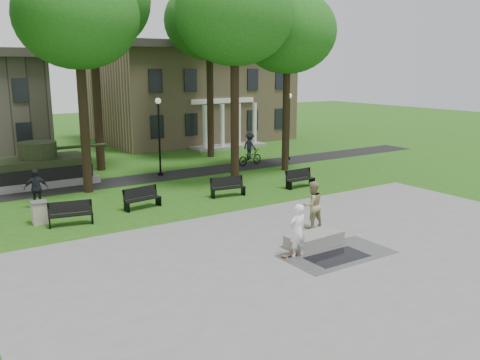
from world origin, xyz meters
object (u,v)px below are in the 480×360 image
Objects in this scene: cyclist at (250,152)px; park_bench_0 at (70,213)px; trash_bin at (39,212)px; concrete_block at (314,239)px; friend_watching at (312,205)px; skateboarder at (298,230)px.

cyclist is 1.19× the size of park_bench_0.
trash_bin is at bearing 102.68° from cyclist.
trash_bin is at bearing 149.60° from park_bench_0.
friend_watching is at bearing 51.64° from concrete_block.
park_bench_0 is (-5.62, 8.11, -0.44)m from skateboarder.
friend_watching is 0.89× the size of cyclist.
cyclist is at bearing 38.13° from park_bench_0.
concrete_block is 11.62m from trash_bin.
park_bench_0 is at bearing 107.27° from cyclist.
park_bench_0 is (-8.18, 5.94, -0.48)m from friend_watching.
concrete_block is 0.99× the size of cyclist.
skateboarder is at bearing 141.79° from cyclist.
skateboarder is 11.23m from trash_bin.
skateboarder is 3.36m from friend_watching.
cyclist is (8.31, 15.11, -0.06)m from skateboarder.
park_bench_0 is 1.93× the size of trash_bin.
park_bench_0 is at bearing -41.86° from trash_bin.
friend_watching reaches higher than concrete_block.
park_bench_0 is at bearing -58.13° from skateboarder.
friend_watching is 14.15m from cyclist.
concrete_block is 2.29× the size of trash_bin.
cyclist reaches higher than trash_bin.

